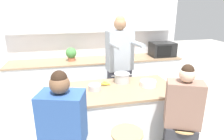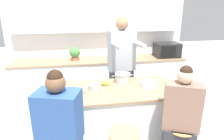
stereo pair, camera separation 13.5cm
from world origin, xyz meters
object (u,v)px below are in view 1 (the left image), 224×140
(person_seated_near, at_px, (181,127))
(fruit_bowl, at_px, (148,83))
(potted_plant, at_px, (71,54))
(person_wrapped_blanket, at_px, (64,140))
(banana_bunch, at_px, (105,83))
(microwave, at_px, (162,49))
(person_cooking, at_px, (120,71))
(kitchen_island, at_px, (113,117))
(coffee_cup_near, at_px, (81,94))
(cooking_pot, at_px, (122,78))

(person_seated_near, relative_size, fruit_bowl, 6.18)
(person_seated_near, xyz_separation_m, fruit_bowl, (-0.15, 0.67, 0.30))
(potted_plant, bearing_deg, person_wrapped_blanket, -94.18)
(person_wrapped_blanket, relative_size, banana_bunch, 8.41)
(microwave, distance_m, potted_plant, 1.95)
(potted_plant, bearing_deg, microwave, -1.06)
(person_cooking, height_order, banana_bunch, person_cooking)
(person_cooking, xyz_separation_m, fruit_bowl, (0.25, -0.64, 0.01))
(kitchen_island, xyz_separation_m, fruit_bowl, (0.51, 0.00, 0.48))
(kitchen_island, height_order, coffee_cup_near, coffee_cup_near)
(cooking_pot, height_order, coffee_cup_near, cooking_pot)
(person_seated_near, bearing_deg, microwave, 94.14)
(banana_bunch, relative_size, microwave, 0.33)
(fruit_bowl, xyz_separation_m, potted_plant, (-1.02, 1.49, 0.14))
(kitchen_island, xyz_separation_m, microwave, (1.43, 1.45, 0.62))
(banana_bunch, bearing_deg, microwave, 40.21)
(fruit_bowl, bearing_deg, microwave, 57.52)
(person_seated_near, height_order, potted_plant, person_seated_near)
(person_cooking, bearing_deg, person_wrapped_blanket, -133.19)
(person_cooking, height_order, cooking_pot, person_cooking)
(potted_plant, bearing_deg, cooking_pot, -61.31)
(person_wrapped_blanket, height_order, person_seated_near, person_wrapped_blanket)
(person_seated_near, height_order, banana_bunch, person_seated_near)
(kitchen_island, height_order, person_cooking, person_cooking)
(coffee_cup_near, bearing_deg, microwave, 40.28)
(kitchen_island, xyz_separation_m, potted_plant, (-0.51, 1.49, 0.62))
(person_wrapped_blanket, distance_m, coffee_cup_near, 0.62)
(microwave, xyz_separation_m, potted_plant, (-1.95, 0.04, -0.00))
(fruit_bowl, bearing_deg, potted_plant, 124.42)
(kitchen_island, distance_m, coffee_cup_near, 0.67)
(cooking_pot, relative_size, coffee_cup_near, 3.06)
(fruit_bowl, relative_size, potted_plant, 0.84)
(fruit_bowl, distance_m, coffee_cup_near, 0.97)
(person_seated_near, bearing_deg, potted_plant, 142.69)
(person_wrapped_blanket, bearing_deg, coffee_cup_near, 84.64)
(cooking_pot, bearing_deg, person_seated_near, -61.84)
(coffee_cup_near, bearing_deg, person_cooking, 47.89)
(kitchen_island, relative_size, person_wrapped_blanket, 1.21)
(person_seated_near, relative_size, potted_plant, 5.20)
(coffee_cup_near, bearing_deg, cooking_pot, 29.79)
(coffee_cup_near, xyz_separation_m, potted_plant, (-0.06, 1.63, 0.14))
(potted_plant, bearing_deg, person_cooking, -47.57)
(potted_plant, bearing_deg, coffee_cup_near, -87.86)
(person_seated_near, bearing_deg, kitchen_island, 158.76)
(person_seated_near, bearing_deg, coffee_cup_near, 178.90)
(kitchen_island, distance_m, potted_plant, 1.69)
(fruit_bowl, relative_size, banana_bunch, 1.33)
(person_seated_near, height_order, microwave, person_seated_near)
(kitchen_island, distance_m, person_cooking, 0.84)
(cooking_pot, bearing_deg, potted_plant, 118.69)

